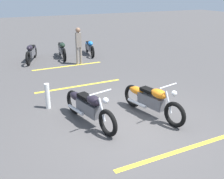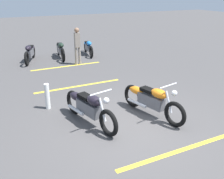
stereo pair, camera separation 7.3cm
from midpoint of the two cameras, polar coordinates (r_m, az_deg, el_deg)
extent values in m
plane|color=#474444|center=(6.79, 3.69, -8.08)|extent=(60.00, 60.00, 0.00)
torus|color=black|center=(6.84, 13.13, -5.22)|extent=(0.68, 0.26, 0.67)
torus|color=black|center=(7.80, 4.20, -1.38)|extent=(0.68, 0.26, 0.67)
cube|color=#59595E|center=(7.29, 8.11, -2.45)|extent=(0.87, 0.40, 0.32)
ellipsoid|color=orange|center=(7.01, 9.83, -0.87)|extent=(0.57, 0.39, 0.24)
ellipsoid|color=orange|center=(7.61, 5.07, -0.16)|extent=(0.60, 0.36, 0.22)
cube|color=black|center=(7.27, 7.49, -0.11)|extent=(0.48, 0.33, 0.09)
cylinder|color=silver|center=(6.86, 11.81, -2.63)|extent=(0.27, 0.11, 0.56)
cylinder|color=silver|center=(6.74, 11.75, 0.81)|extent=(0.17, 0.61, 0.04)
sphere|color=silver|center=(6.67, 12.97, -0.78)|extent=(0.15, 0.15, 0.15)
cylinder|color=silver|center=(7.52, 5.11, -2.90)|extent=(0.70, 0.24, 0.09)
torus|color=black|center=(6.26, -1.12, -7.22)|extent=(0.68, 0.26, 0.67)
torus|color=black|center=(7.43, -8.52, -2.72)|extent=(0.68, 0.26, 0.67)
cube|color=#59595E|center=(6.83, -5.41, -4.00)|extent=(0.87, 0.40, 0.32)
ellipsoid|color=black|center=(6.50, -4.17, -2.39)|extent=(0.57, 0.39, 0.24)
ellipsoid|color=black|center=(7.22, -7.96, -1.49)|extent=(0.60, 0.36, 0.22)
cube|color=black|center=(6.82, -6.10, -1.50)|extent=(0.48, 0.33, 0.09)
cylinder|color=silver|center=(6.31, -2.42, -4.36)|extent=(0.27, 0.12, 0.56)
cylinder|color=silver|center=(6.17, -2.76, -0.64)|extent=(0.18, 0.61, 0.04)
sphere|color=silver|center=(6.08, -1.62, -2.41)|extent=(0.15, 0.15, 0.15)
cylinder|color=silver|center=(7.14, -8.09, -4.39)|extent=(0.70, 0.25, 0.09)
torus|color=black|center=(13.48, -4.66, 8.07)|extent=(0.61, 0.19, 0.60)
torus|color=black|center=(14.81, -5.83, 9.20)|extent=(0.61, 0.19, 0.60)
cube|color=#59595E|center=(14.17, -5.32, 9.00)|extent=(0.77, 0.31, 0.29)
ellipsoid|color=blue|center=(13.89, -5.15, 9.88)|extent=(0.50, 0.32, 0.21)
ellipsoid|color=blue|center=(14.64, -5.75, 9.86)|extent=(0.53, 0.29, 0.20)
cube|color=black|center=(14.24, -5.45, 10.07)|extent=(0.42, 0.27, 0.08)
torus|color=black|center=(12.90, -10.66, 7.30)|extent=(0.66, 0.19, 0.65)
torus|color=black|center=(14.36, -11.58, 8.61)|extent=(0.66, 0.19, 0.65)
cube|color=#59595E|center=(13.66, -11.20, 8.37)|extent=(0.83, 0.31, 0.31)
ellipsoid|color=black|center=(13.35, -11.12, 9.36)|extent=(0.53, 0.33, 0.23)
ellipsoid|color=black|center=(14.17, -11.56, 9.35)|extent=(0.57, 0.30, 0.21)
cube|color=black|center=(13.73, -11.35, 9.58)|extent=(0.45, 0.28, 0.09)
torus|color=black|center=(12.60, -18.07, 6.32)|extent=(0.65, 0.33, 0.65)
torus|color=black|center=(14.05, -16.82, 7.89)|extent=(0.65, 0.33, 0.65)
cube|color=#59595E|center=(13.35, -17.41, 7.54)|extent=(0.84, 0.49, 0.31)
ellipsoid|color=black|center=(13.04, -17.77, 8.52)|extent=(0.57, 0.43, 0.23)
ellipsoid|color=black|center=(13.85, -17.03, 8.63)|extent=(0.59, 0.41, 0.21)
cube|color=black|center=(13.42, -17.43, 8.80)|extent=(0.48, 0.37, 0.09)
cylinder|color=gray|center=(12.33, -7.17, 7.25)|extent=(0.12, 0.12, 0.81)
cylinder|color=gray|center=(12.28, -7.91, 7.17)|extent=(0.12, 0.12, 0.81)
cube|color=gray|center=(12.16, -7.70, 10.52)|extent=(0.19, 0.24, 0.64)
sphere|color=#8C664C|center=(12.09, -7.80, 12.57)|extent=(0.22, 0.22, 0.22)
cylinder|color=white|center=(7.85, -14.04, -1.44)|extent=(0.14, 0.14, 0.76)
cube|color=yellow|center=(6.07, 14.33, -12.57)|extent=(0.18, 3.20, 0.01)
cube|color=yellow|center=(9.60, -7.39, 0.74)|extent=(0.18, 3.20, 0.01)
cube|color=yellow|center=(12.17, -9.93, 4.97)|extent=(0.18, 3.20, 0.01)
camera|label=1|loc=(0.04, 89.72, 0.11)|focal=42.41mm
camera|label=2|loc=(0.04, -90.28, -0.11)|focal=42.41mm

